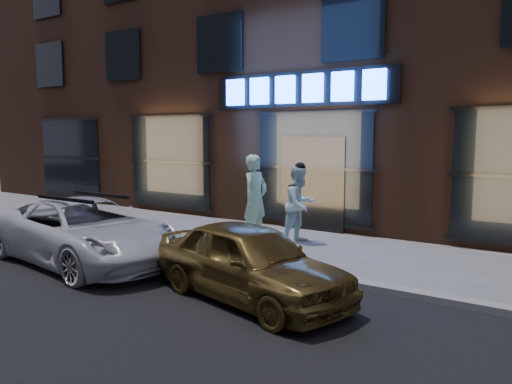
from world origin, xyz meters
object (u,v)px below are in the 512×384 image
man_bowtie (255,198)px  man_cap (300,204)px  gold_sedan (250,261)px  white_suv (85,231)px

man_bowtie → man_cap: (0.91, 0.46, -0.12)m
man_bowtie → gold_sedan: 4.13m
man_cap → gold_sedan: man_cap is taller
man_cap → white_suv: (-2.49, -3.93, -0.26)m
man_bowtie → white_suv: man_bowtie is taller
man_bowtie → gold_sedan: (2.24, -3.45, -0.41)m
man_cap → white_suv: 4.66m
man_bowtie → man_cap: man_bowtie is taller
white_suv → gold_sedan: bearing=-82.6°
white_suv → man_bowtie: bearing=-17.5°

